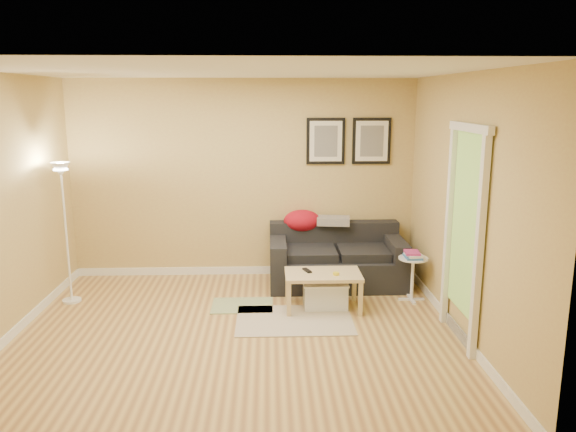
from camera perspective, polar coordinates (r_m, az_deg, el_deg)
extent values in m
plane|color=tan|center=(5.81, -5.25, -12.02)|extent=(4.50, 4.50, 0.00)
plane|color=white|center=(5.31, -5.81, 14.54)|extent=(4.50, 4.50, 0.00)
plane|color=tan|center=(7.38, -4.60, 3.75)|extent=(4.50, 0.00, 4.50)
plane|color=tan|center=(3.48, -7.47, -5.96)|extent=(4.50, 0.00, 4.50)
plane|color=tan|center=(5.73, 17.57, 0.78)|extent=(0.00, 4.00, 4.00)
cube|color=white|center=(7.65, -4.44, -5.56)|extent=(4.50, 0.02, 0.10)
cube|color=white|center=(6.33, -26.34, -10.73)|extent=(0.02, 4.00, 0.10)
cube|color=white|center=(6.09, 16.71, -10.84)|extent=(0.02, 4.00, 0.10)
cube|color=#BAA893|center=(6.12, 0.67, -10.59)|extent=(1.25, 0.85, 0.01)
cube|color=#668C4C|center=(6.54, -4.69, -9.09)|extent=(0.70, 0.50, 0.01)
cube|color=black|center=(6.36, 1.96, -5.58)|extent=(0.10, 0.17, 0.02)
cylinder|color=yellow|center=(6.25, 4.93, -5.89)|extent=(0.07, 0.07, 0.03)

